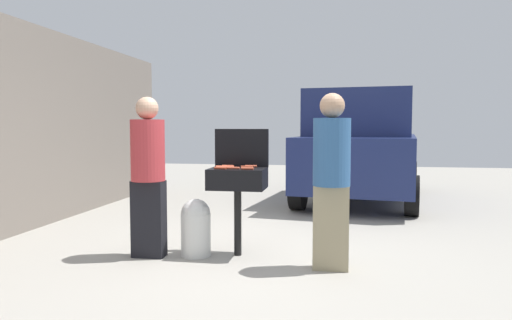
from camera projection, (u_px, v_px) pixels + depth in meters
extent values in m
plane|color=#9E998E|center=(252.00, 255.00, 5.15)|extent=(24.00, 24.00, 0.00)
cube|color=slate|center=(34.00, 127.00, 6.59)|extent=(0.24, 8.00, 2.77)
cylinder|color=black|center=(238.00, 222.00, 5.12)|extent=(0.08, 0.08, 0.72)
cube|color=black|center=(238.00, 179.00, 5.08)|extent=(0.60, 0.44, 0.22)
cube|color=black|center=(242.00, 148.00, 5.28)|extent=(0.60, 0.05, 0.42)
cylinder|color=#AD4228|center=(228.00, 167.00, 5.14)|extent=(0.13, 0.03, 0.03)
cylinder|color=#B74C33|center=(234.00, 168.00, 4.96)|extent=(0.13, 0.03, 0.03)
cylinder|color=#AD4228|center=(247.00, 167.00, 5.10)|extent=(0.13, 0.03, 0.03)
cylinder|color=#B74C33|center=(228.00, 167.00, 5.05)|extent=(0.13, 0.03, 0.03)
cylinder|color=#B74C33|center=(247.00, 169.00, 4.90)|extent=(0.13, 0.03, 0.03)
cylinder|color=#AD4228|center=(220.00, 168.00, 4.95)|extent=(0.13, 0.04, 0.03)
cylinder|color=#C6593D|center=(228.00, 166.00, 5.21)|extent=(0.13, 0.04, 0.03)
cylinder|color=#B74C33|center=(222.00, 168.00, 5.00)|extent=(0.13, 0.03, 0.03)
cylinder|color=#B74C33|center=(251.00, 166.00, 5.19)|extent=(0.13, 0.03, 0.03)
cylinder|color=#AD4228|center=(222.00, 167.00, 5.13)|extent=(0.13, 0.03, 0.03)
cylinder|color=#C6593D|center=(222.00, 167.00, 5.09)|extent=(0.13, 0.04, 0.03)
cylinder|color=silver|center=(196.00, 235.00, 5.10)|extent=(0.32, 0.32, 0.46)
sphere|color=silver|center=(196.00, 213.00, 5.09)|extent=(0.31, 0.31, 0.31)
cube|color=black|center=(149.00, 219.00, 5.06)|extent=(0.34, 0.19, 0.82)
cylinder|color=#B23338|center=(148.00, 150.00, 5.01)|extent=(0.36, 0.36, 0.65)
sphere|color=tan|center=(147.00, 108.00, 4.98)|extent=(0.24, 0.24, 0.24)
cube|color=gray|center=(331.00, 228.00, 4.61)|extent=(0.34, 0.19, 0.82)
cylinder|color=#2D598C|center=(332.00, 152.00, 4.56)|extent=(0.36, 0.36, 0.65)
sphere|color=tan|center=(332.00, 106.00, 4.53)|extent=(0.24, 0.24, 0.24)
cube|color=navy|center=(362.00, 159.00, 9.08)|extent=(2.51, 4.63, 0.90)
cube|color=navy|center=(362.00, 114.00, 8.83)|extent=(2.11, 2.82, 0.80)
cylinder|color=black|center=(412.00, 196.00, 7.37)|extent=(0.31, 0.66, 0.64)
cylinder|color=black|center=(298.00, 191.00, 7.92)|extent=(0.31, 0.66, 0.64)
cylinder|color=black|center=(411.00, 176.00, 10.29)|extent=(0.31, 0.66, 0.64)
cylinder|color=black|center=(328.00, 173.00, 10.85)|extent=(0.31, 0.66, 0.64)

